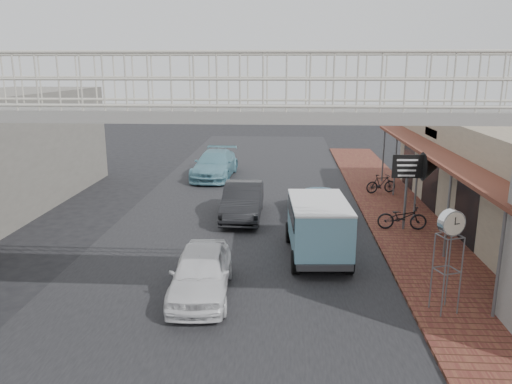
# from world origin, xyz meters

# --- Properties ---
(ground) EXTENTS (120.00, 120.00, 0.00)m
(ground) POSITION_xyz_m (0.00, 0.00, 0.00)
(ground) COLOR black
(ground) RESTS_ON ground
(road_strip) EXTENTS (10.00, 60.00, 0.01)m
(road_strip) POSITION_xyz_m (0.00, 0.00, 0.01)
(road_strip) COLOR black
(road_strip) RESTS_ON ground
(sidewalk) EXTENTS (3.00, 40.00, 0.10)m
(sidewalk) POSITION_xyz_m (6.50, 3.00, 0.05)
(sidewalk) COLOR brown
(sidewalk) RESTS_ON ground
(footbridge) EXTENTS (16.40, 2.40, 6.34)m
(footbridge) POSITION_xyz_m (0.00, -4.00, 3.18)
(footbridge) COLOR gray
(footbridge) RESTS_ON ground
(white_hatchback) EXTENTS (1.78, 3.96, 1.32)m
(white_hatchback) POSITION_xyz_m (-0.50, -2.04, 0.66)
(white_hatchback) COLOR white
(white_hatchback) RESTS_ON ground
(dark_sedan) EXTENTS (1.52, 4.34, 1.43)m
(dark_sedan) POSITION_xyz_m (0.00, 5.24, 0.71)
(dark_sedan) COLOR black
(dark_sedan) RESTS_ON ground
(angkot_curb) EXTENTS (2.52, 4.53, 1.20)m
(angkot_curb) POSITION_xyz_m (3.11, 5.85, 0.60)
(angkot_curb) COLOR #73AAC7
(angkot_curb) RESTS_ON ground
(angkot_far) EXTENTS (2.33, 5.21, 1.49)m
(angkot_far) POSITION_xyz_m (-2.24, 12.82, 0.74)
(angkot_far) COLOR #67A1B3
(angkot_far) RESTS_ON ground
(angkot_van) EXTENTS (2.07, 4.11, 1.97)m
(angkot_van) POSITION_xyz_m (2.81, 0.94, 1.25)
(angkot_van) COLOR black
(angkot_van) RESTS_ON ground
(motorcycle_near) EXTENTS (1.84, 0.70, 0.95)m
(motorcycle_near) POSITION_xyz_m (6.15, 3.77, 0.58)
(motorcycle_near) COLOR black
(motorcycle_near) RESTS_ON sidewalk
(motorcycle_far) EXTENTS (1.59, 0.84, 0.92)m
(motorcycle_far) POSITION_xyz_m (6.38, 9.40, 0.56)
(motorcycle_far) COLOR black
(motorcycle_far) RESTS_ON sidewalk
(street_clock) EXTENTS (0.69, 0.65, 2.65)m
(street_clock) POSITION_xyz_m (5.76, -2.77, 2.30)
(street_clock) COLOR #59595B
(street_clock) RESTS_ON sidewalk
(arrow_sign) EXTENTS (1.72, 1.09, 2.95)m
(arrow_sign) POSITION_xyz_m (6.96, 3.83, 2.48)
(arrow_sign) COLOR #59595B
(arrow_sign) RESTS_ON sidewalk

